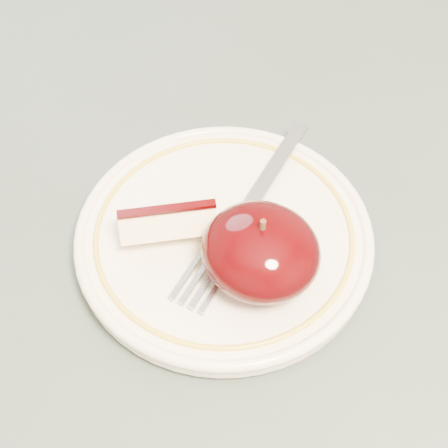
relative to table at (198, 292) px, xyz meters
The scene contains 5 objects.
table is the anchor object (origin of this frame).
plate 0.10m from the table, ahead, with size 0.23×0.23×0.02m.
apple_half 0.15m from the table, 11.96° to the right, with size 0.08×0.08×0.06m.
apple_wedge 0.12m from the table, 107.72° to the right, with size 0.07×0.07×0.03m.
fork 0.12m from the table, 39.78° to the left, with size 0.04×0.20×0.00m.
Camera 1 is at (0.17, -0.23, 1.15)m, focal length 50.00 mm.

